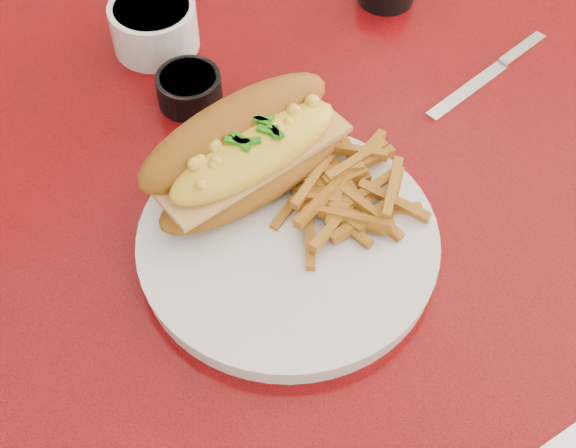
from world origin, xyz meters
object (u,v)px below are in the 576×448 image
diner_table (355,195)px  sauce_cup_left (189,88)px  knife (498,68)px  fork (333,187)px  gravy_ramekin (154,25)px  mac_hoagie (248,152)px  booth_bench_far (116,36)px  dinner_plate (288,243)px

diner_table → sauce_cup_left: size_ratio=14.41×
sauce_cup_left → knife: size_ratio=0.45×
sauce_cup_left → knife: bearing=-24.4°
fork → gravy_ramekin: bearing=11.1°
mac_hoagie → booth_bench_far: bearing=72.7°
booth_bench_far → gravy_ramekin: bearing=-103.5°
dinner_plate → mac_hoagie: 0.09m
booth_bench_far → sauce_cup_left: 0.88m
booth_bench_far → dinner_plate: bearing=-100.7°
booth_bench_far → dinner_plate: (-0.18, -0.93, 0.49)m
diner_table → dinner_plate: (-0.18, -0.12, 0.17)m
diner_table → knife: size_ratio=6.54×
fork → sauce_cup_left: (-0.05, 0.19, -0.00)m
sauce_cup_left → knife: 0.34m
dinner_plate → knife: (0.33, 0.08, -0.01)m
gravy_ramekin → fork: bearing=-82.5°
diner_table → gravy_ramekin: 0.31m
mac_hoagie → sauce_cup_left: (0.01, 0.14, -0.04)m
booth_bench_far → dinner_plate: booth_bench_far is taller
booth_bench_far → sauce_cup_left: (-0.16, -0.71, 0.50)m
mac_hoagie → fork: 0.09m
mac_hoagie → fork: size_ratio=1.62×
booth_bench_far → gravy_ramekin: booth_bench_far is taller
fork → gravy_ramekin: size_ratio=1.09×
diner_table → fork: bearing=-139.2°
mac_hoagie → fork: mac_hoagie is taller
mac_hoagie → gravy_ramekin: mac_hoagie is taller
booth_bench_far → fork: size_ratio=8.83×
dinner_plate → sauce_cup_left: size_ratio=3.31×
diner_table → sauce_cup_left: sauce_cup_left is taller
dinner_plate → gravy_ramekin: gravy_ramekin is taller
dinner_plate → booth_bench_far: bearing=79.3°
booth_bench_far → knife: (0.15, -0.85, 0.49)m
diner_table → mac_hoagie: (-0.17, -0.04, 0.22)m
diner_table → knife: 0.23m
diner_table → booth_bench_far: booth_bench_far is taller
mac_hoagie → sauce_cup_left: mac_hoagie is taller
fork → knife: (0.26, 0.05, -0.02)m
diner_table → sauce_cup_left: bearing=147.8°
gravy_ramekin → diner_table: bearing=-53.4°
mac_hoagie → diner_table: bearing=8.0°
diner_table → mac_hoagie: mac_hoagie is taller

